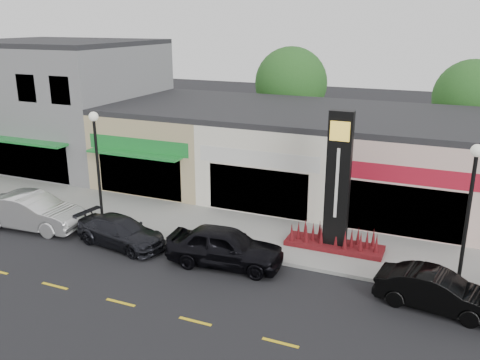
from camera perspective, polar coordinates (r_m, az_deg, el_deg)
The scene contains 16 objects.
ground at distance 19.96m, azimuth -0.93°, elevation -11.25°, with size 120.00×120.00×0.00m, color black.
sidewalk at distance 23.55m, azimuth 3.41°, elevation -6.37°, with size 52.00×4.30×0.15m, color gray.
curb at distance 21.64m, azimuth 1.36°, elevation -8.61°, with size 52.00×0.20×0.15m, color gray.
building_grey_2story at distance 37.62m, azimuth -19.38°, elevation 8.24°, with size 12.00×10.95×8.30m.
shop_beige at distance 32.39m, azimuth -6.45°, elevation 4.59°, with size 7.00×10.85×4.80m.
shop_cream at distance 29.65m, azimuth 5.46°, elevation 3.40°, with size 7.00×10.01×4.80m.
shop_pink_w at distance 28.41m, azimuth 19.02°, elevation 1.87°, with size 7.00×10.01×4.80m.
tree_rear_west at distance 37.42m, azimuth 5.73°, elevation 10.75°, with size 5.20×5.20×7.83m.
tree_rear_mid at distance 35.77m, azimuth 24.56°, elevation 8.41°, with size 4.80×4.80×7.29m.
lamp_west_near at distance 24.66m, azimuth -15.75°, elevation 2.48°, with size 0.44×0.44×5.47m.
lamp_east_near at distance 19.46m, azimuth 24.36°, elevation -2.47°, with size 0.44×0.44×5.47m.
pylon_sign at distance 21.85m, azimuth 10.80°, elevation -2.40°, with size 4.20×1.30×6.00m.
car_white_van at distance 26.30m, azimuth -22.36°, elevation -3.29°, with size 5.16×1.80×1.70m, color silver.
car_dark_sedan at distance 23.22m, azimuth -13.25°, elevation -5.68°, with size 4.40×1.79×1.28m, color black.
car_black_sedan at distance 20.80m, azimuth -1.69°, elevation -7.48°, with size 4.79×1.93×1.63m, color black.
car_black_conv at distance 19.18m, azimuth 21.24°, elevation -11.54°, with size 4.12×1.44×1.36m, color black.
Camera 1 is at (7.17, -15.94, 9.64)m, focal length 38.00 mm.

